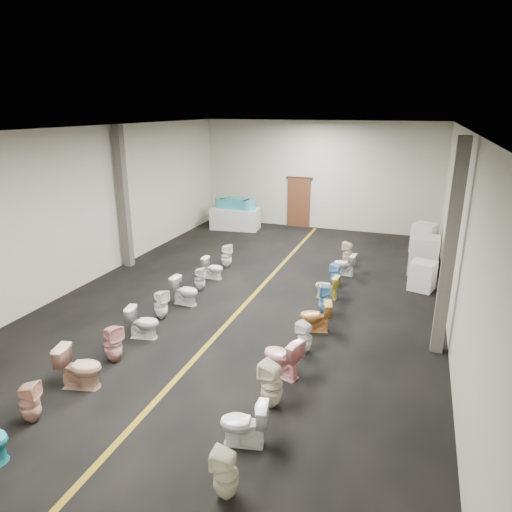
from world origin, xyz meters
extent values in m
plane|color=black|center=(0.00, 0.00, 0.00)|extent=(16.00, 16.00, 0.00)
plane|color=black|center=(0.00, 0.00, 4.50)|extent=(16.00, 16.00, 0.00)
plane|color=#BAB89F|center=(0.00, 8.00, 2.25)|extent=(10.00, 0.00, 10.00)
plane|color=#BAB89F|center=(-5.00, 0.00, 2.25)|extent=(0.00, 16.00, 16.00)
plane|color=#BAB89F|center=(5.00, 0.00, 2.25)|extent=(0.00, 16.00, 16.00)
cube|color=#826512|center=(0.00, 0.00, 0.00)|extent=(0.12, 15.60, 0.01)
cube|color=#562D19|center=(-0.80, 7.94, 1.05)|extent=(1.00, 0.10, 2.10)
cube|color=#331C11|center=(-0.80, 7.95, 2.12)|extent=(1.15, 0.08, 0.10)
cube|color=#59544C|center=(-4.75, 1.00, 2.25)|extent=(0.25, 0.25, 4.50)
cube|color=#59544C|center=(4.75, -1.50, 2.25)|extent=(0.25, 0.25, 4.50)
cube|color=silver|center=(-3.24, 6.64, 0.45)|extent=(2.11, 1.22, 0.90)
cube|color=teal|center=(-3.24, 6.64, 1.05)|extent=(1.26, 0.78, 0.50)
cylinder|color=teal|center=(-3.84, 6.70, 1.05)|extent=(0.66, 0.66, 0.50)
cylinder|color=teal|center=(-2.65, 6.58, 1.05)|extent=(0.66, 0.66, 0.50)
cube|color=teal|center=(-3.24, 6.64, 1.25)|extent=(1.04, 0.56, 0.20)
cube|color=silver|center=(4.40, 2.04, 0.41)|extent=(0.80, 0.80, 0.83)
cube|color=silver|center=(4.40, 3.49, 0.59)|extent=(0.87, 0.87, 1.18)
cube|color=silver|center=(4.40, 4.63, 0.43)|extent=(0.77, 0.77, 0.87)
cube|color=silver|center=(4.40, 5.83, 0.53)|extent=(0.95, 0.95, 1.06)
imported|color=#E6A48B|center=(-1.65, -6.28, 0.36)|extent=(0.42, 0.41, 0.73)
imported|color=#D5A087|center=(-1.54, -5.19, 0.42)|extent=(0.91, 0.65, 0.84)
imported|color=pink|center=(-1.52, -4.22, 0.41)|extent=(0.48, 0.47, 0.81)
imported|color=silver|center=(-1.52, -3.13, 0.37)|extent=(0.79, 0.54, 0.74)
imported|color=white|center=(-1.66, -2.13, 0.37)|extent=(0.42, 0.41, 0.74)
imported|color=silver|center=(-1.51, -1.16, 0.38)|extent=(0.76, 0.46, 0.75)
imported|color=silver|center=(-1.57, -0.17, 0.34)|extent=(0.34, 0.33, 0.68)
imported|color=white|center=(-1.63, 0.85, 0.33)|extent=(0.65, 0.38, 0.66)
imported|color=white|center=(-1.64, 1.91, 0.39)|extent=(0.41, 0.40, 0.78)
imported|color=beige|center=(2.02, -6.63, 0.38)|extent=(0.36, 0.35, 0.75)
imported|color=white|center=(1.88, -5.60, 0.38)|extent=(0.81, 0.56, 0.76)
imported|color=beige|center=(1.99, -4.54, 0.42)|extent=(0.48, 0.47, 0.85)
imported|color=#F7A4A4|center=(1.88, -3.56, 0.41)|extent=(0.91, 0.69, 0.82)
imported|color=white|center=(2.08, -2.55, 0.35)|extent=(0.42, 0.41, 0.70)
imported|color=#D58D44|center=(2.08, -1.50, 0.37)|extent=(0.81, 0.58, 0.74)
imported|color=#75B3DF|center=(2.11, -0.47, 0.39)|extent=(0.46, 0.46, 0.79)
imported|color=#E6D749|center=(1.95, 0.51, 0.33)|extent=(0.68, 0.42, 0.67)
imported|color=#73B0EC|center=(2.03, 1.49, 0.34)|extent=(0.38, 0.38, 0.69)
imported|color=silver|center=(2.11, 2.50, 0.35)|extent=(0.72, 0.47, 0.70)
imported|color=#F0E3C2|center=(2.04, 3.61, 0.37)|extent=(0.40, 0.40, 0.75)
camera|label=1|loc=(4.03, -11.05, 5.01)|focal=32.00mm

